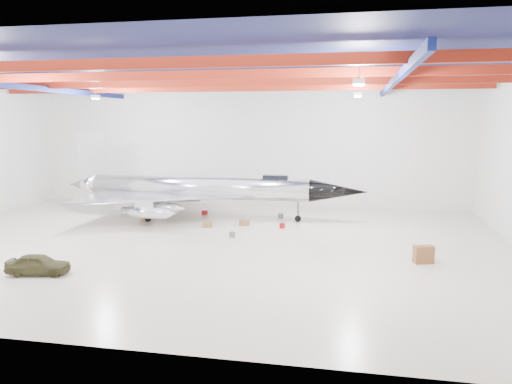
# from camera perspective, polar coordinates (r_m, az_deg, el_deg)

# --- Properties ---
(floor) EXTENTS (40.00, 40.00, 0.00)m
(floor) POSITION_cam_1_polar(r_m,az_deg,el_deg) (32.76, -6.78, -5.81)
(floor) COLOR beige
(floor) RESTS_ON ground
(wall_back) EXTENTS (40.00, 0.00, 40.00)m
(wall_back) POSITION_cam_1_polar(r_m,az_deg,el_deg) (46.33, -1.15, 5.26)
(wall_back) COLOR silver
(wall_back) RESTS_ON floor
(ceiling) EXTENTS (40.00, 40.00, 0.00)m
(ceiling) POSITION_cam_1_polar(r_m,az_deg,el_deg) (31.92, -7.13, 13.71)
(ceiling) COLOR #0A0F38
(ceiling) RESTS_ON wall_back
(ceiling_structure) EXTENTS (39.50, 29.50, 1.08)m
(ceiling_structure) POSITION_cam_1_polar(r_m,az_deg,el_deg) (31.86, -7.10, 12.50)
(ceiling_structure) COLOR maroon
(ceiling_structure) RESTS_ON ceiling
(jet_aircraft) EXTENTS (24.92, 14.28, 6.81)m
(jet_aircraft) POSITION_cam_1_polar(r_m,az_deg,el_deg) (40.56, -6.54, 0.14)
(jet_aircraft) COLOR silver
(jet_aircraft) RESTS_ON floor
(jeep) EXTENTS (3.37, 1.85, 1.09)m
(jeep) POSITION_cam_1_polar(r_m,az_deg,el_deg) (28.36, -23.63, -7.56)
(jeep) COLOR #3C391E
(jeep) RESTS_ON floor
(desk) EXTENTS (1.19, 0.84, 0.99)m
(desk) POSITION_cam_1_polar(r_m,az_deg,el_deg) (29.51, 18.60, -6.79)
(desk) COLOR brown
(desk) RESTS_ON floor
(crate_ply) EXTENTS (0.62, 0.56, 0.36)m
(crate_ply) POSITION_cam_1_polar(r_m,az_deg,el_deg) (40.30, -12.65, -3.03)
(crate_ply) COLOR olive
(crate_ply) RESTS_ON floor
(toolbox_red) EXTENTS (0.52, 0.44, 0.33)m
(toolbox_red) POSITION_cam_1_polar(r_m,az_deg,el_deg) (42.37, -5.88, -2.33)
(toolbox_red) COLOR maroon
(toolbox_red) RESTS_ON floor
(engine_drum) EXTENTS (0.45, 0.45, 0.37)m
(engine_drum) POSITION_cam_1_polar(r_m,az_deg,el_deg) (34.08, -2.75, -4.89)
(engine_drum) COLOR #59595B
(engine_drum) RESTS_ON floor
(parts_bin) EXTENTS (0.74, 0.65, 0.45)m
(parts_bin) POSITION_cam_1_polar(r_m,az_deg,el_deg) (37.82, -1.34, -3.50)
(parts_bin) COLOR olive
(parts_bin) RESTS_ON floor
(crate_small) EXTENTS (0.49, 0.42, 0.30)m
(crate_small) POSITION_cam_1_polar(r_m,az_deg,el_deg) (41.66, -12.14, -2.68)
(crate_small) COLOR #59595B
(crate_small) RESTS_ON floor
(tool_chest) EXTENTS (0.56, 0.56, 0.38)m
(tool_chest) POSITION_cam_1_polar(r_m,az_deg,el_deg) (36.90, 3.01, -3.86)
(tool_chest) COLOR maroon
(tool_chest) RESTS_ON floor
(oil_barrel) EXTENTS (0.66, 0.55, 0.42)m
(oil_barrel) POSITION_cam_1_polar(r_m,az_deg,el_deg) (37.36, -5.55, -3.70)
(oil_barrel) COLOR olive
(oil_barrel) RESTS_ON floor
(spares_box) EXTENTS (0.48, 0.48, 0.40)m
(spares_box) POSITION_cam_1_polar(r_m,az_deg,el_deg) (40.49, 2.82, -2.75)
(spares_box) COLOR #59595B
(spares_box) RESTS_ON floor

